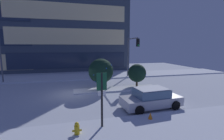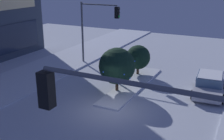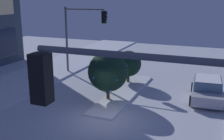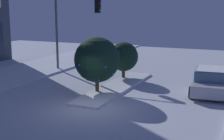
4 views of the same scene
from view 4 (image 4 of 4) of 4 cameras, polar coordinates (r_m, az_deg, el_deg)
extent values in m
plane|color=silver|center=(15.98, -3.99, -6.97)|extent=(52.00, 52.00, 0.00)
cube|color=silver|center=(20.02, 0.81, -3.03)|extent=(9.00, 1.80, 0.14)
cube|color=#B7B7C1|center=(19.55, 17.13, -2.48)|extent=(4.54, 2.22, 0.66)
cube|color=slate|center=(19.42, 17.23, -0.73)|extent=(2.50, 1.88, 0.60)
cube|color=white|center=(19.36, 17.29, 0.24)|extent=(2.32, 1.75, 0.04)
sphere|color=#F9E5B2|center=(21.76, 15.72, -1.15)|extent=(0.16, 0.16, 0.16)
sphere|color=#F9E5B2|center=(21.72, 19.11, -1.37)|extent=(0.16, 0.16, 0.16)
cylinder|color=black|center=(21.07, 14.72, -1.96)|extent=(0.67, 0.27, 0.66)
cylinder|color=black|center=(18.25, 13.90, -3.91)|extent=(0.67, 0.27, 0.66)
cylinder|color=#565960|center=(25.88, -9.81, 6.43)|extent=(0.18, 0.18, 5.86)
cube|color=black|center=(23.98, -2.57, 11.32)|extent=(0.32, 0.36, 1.00)
sphere|color=black|center=(23.90, -2.16, 12.09)|extent=(0.20, 0.20, 0.20)
sphere|color=black|center=(23.90, -2.15, 11.32)|extent=(0.20, 0.20, 0.20)
sphere|color=green|center=(23.90, -2.15, 10.55)|extent=(0.20, 0.20, 0.20)
cylinder|color=#473323|center=(22.40, 2.05, -0.72)|extent=(0.22, 0.22, 0.75)
sphere|color=black|center=(22.19, 2.07, 2.41)|extent=(2.03, 2.03, 2.03)
sphere|color=blue|center=(22.32, -0.07, 0.89)|extent=(0.10, 0.10, 0.10)
sphere|color=blue|center=(22.37, -0.38, 3.29)|extent=(0.10, 0.10, 0.10)
sphere|color=blue|center=(21.58, 0.11, 3.35)|extent=(0.10, 0.10, 0.10)
sphere|color=blue|center=(22.62, 4.45, 2.29)|extent=(0.10, 0.10, 0.10)
sphere|color=blue|center=(22.63, 0.52, 0.61)|extent=(0.10, 0.10, 0.10)
cylinder|color=#473323|center=(18.74, -2.66, -2.86)|extent=(0.22, 0.22, 0.88)
sphere|color=black|center=(18.43, -2.70, 1.84)|extent=(2.63, 2.63, 2.63)
sphere|color=blue|center=(17.80, -2.36, -1.84)|extent=(0.10, 0.10, 0.10)
sphere|color=blue|center=(17.86, 0.19, -0.61)|extent=(0.10, 0.10, 0.10)
sphere|color=blue|center=(17.26, -1.15, 0.52)|extent=(0.10, 0.10, 0.10)
sphere|color=blue|center=(18.96, 0.21, 4.16)|extent=(0.10, 0.10, 0.10)
sphere|color=blue|center=(19.55, -1.31, 3.45)|extent=(0.10, 0.10, 0.10)
sphere|color=blue|center=(17.59, -5.83, 0.88)|extent=(0.10, 0.10, 0.10)
sphere|color=blue|center=(18.17, 1.17, 3.11)|extent=(0.10, 0.10, 0.10)
camera|label=1|loc=(15.71, 56.26, 4.54)|focal=25.72mm
camera|label=2|loc=(3.25, -166.37, 62.66)|focal=45.03mm
camera|label=3|loc=(2.28, -78.52, 57.80)|focal=45.04mm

